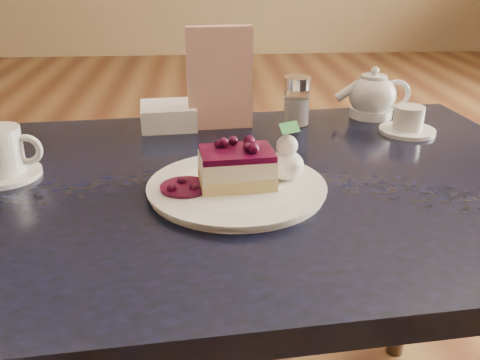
{
  "coord_description": "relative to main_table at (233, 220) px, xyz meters",
  "views": [
    {
      "loc": [
        -0.01,
        -0.78,
        1.05
      ],
      "look_at": [
        0.04,
        -0.1,
        0.76
      ],
      "focal_mm": 40.0,
      "sensor_mm": 36.0,
      "label": 1
    }
  ],
  "objects": [
    {
      "name": "tea_set",
      "position": [
        0.34,
        0.31,
        0.11
      ],
      "size": [
        0.2,
        0.22,
        0.1
      ],
      "color": "white",
      "rests_on": "main_table"
    },
    {
      "name": "sugar_shaker",
      "position": [
        0.15,
        0.28,
        0.13
      ],
      "size": [
        0.06,
        0.06,
        0.1
      ],
      "color": "white",
      "rests_on": "main_table"
    },
    {
      "name": "whipped_cream",
      "position": [
        0.08,
        -0.03,
        0.11
      ],
      "size": [
        0.05,
        0.05,
        0.05
      ],
      "color": "white",
      "rests_on": "dessert_plate"
    },
    {
      "name": "napkin_stack",
      "position": [
        -0.12,
        0.29,
        0.1
      ],
      "size": [
        0.12,
        0.12,
        0.05
      ],
      "primitive_type": "cube",
      "rotation": [
        0.0,
        0.0,
        0.09
      ],
      "color": "white",
      "rests_on": "main_table"
    },
    {
      "name": "menu_card",
      "position": [
        -0.01,
        0.28,
        0.18
      ],
      "size": [
        0.13,
        0.04,
        0.21
      ],
      "primitive_type": "cube",
      "rotation": [
        0.0,
        0.0,
        0.09
      ],
      "color": "white",
      "rests_on": "main_table"
    },
    {
      "name": "dessert_plate",
      "position": [
        0.0,
        -0.05,
        0.08
      ],
      "size": [
        0.27,
        0.27,
        0.01
      ],
      "primitive_type": "cylinder",
      "color": "white",
      "rests_on": "main_table"
    },
    {
      "name": "cheesecake_slice",
      "position": [
        0.0,
        -0.05,
        0.11
      ],
      "size": [
        0.12,
        0.09,
        0.06
      ],
      "rotation": [
        0.0,
        0.0,
        0.09
      ],
      "color": "#EFD88A",
      "rests_on": "dessert_plate"
    },
    {
      "name": "coffee_set",
      "position": [
        -0.37,
        0.04,
        0.11
      ],
      "size": [
        0.13,
        0.12,
        0.08
      ],
      "color": "white",
      "rests_on": "main_table"
    },
    {
      "name": "berry_sauce",
      "position": [
        -0.08,
        -0.06,
        0.09
      ],
      "size": [
        0.08,
        0.08,
        0.01
      ],
      "primitive_type": "cylinder",
      "color": "black",
      "rests_on": "dessert_plate"
    },
    {
      "name": "main_table",
      "position": [
        0.0,
        0.0,
        0.0
      ],
      "size": [
        1.19,
        0.85,
        0.71
      ],
      "rotation": [
        0.0,
        0.0,
        0.09
      ],
      "color": "black",
      "rests_on": "ground"
    }
  ]
}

